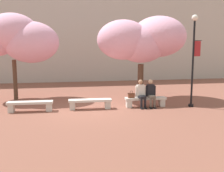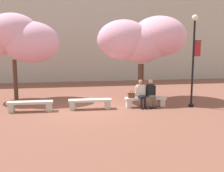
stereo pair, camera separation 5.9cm
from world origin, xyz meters
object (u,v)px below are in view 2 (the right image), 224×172
Objects in this scene: cherry_tree_main at (144,40)px; person_seated_right at (151,92)px; stone_bench_west_end at (30,105)px; stone_bench_near_west at (90,102)px; stone_bench_center at (146,100)px; person_seated_left at (141,92)px; lamp_post_with_banner at (194,53)px; cherry_tree_secondary at (17,39)px; handbag at (131,95)px.

person_seated_right is at bearing -96.04° from cherry_tree_main.
stone_bench_west_end is 2.61m from stone_bench_near_west.
person_seated_right reaches higher than stone_bench_near_west.
person_seated_left reaches higher than stone_bench_center.
stone_bench_near_west is 2.88m from person_seated_right.
stone_bench_west_end is 6.64m from cherry_tree_main.
person_seated_left is at bearing -109.10° from cherry_tree_main.
cherry_tree_secondary is at bearing 158.17° from lamp_post_with_banner.
stone_bench_west_end is 5.48m from person_seated_right.
stone_bench_near_west is 2.41m from person_seated_left.
stone_bench_near_west is at bearing 0.00° from stone_bench_west_end.
handbag is 3.46m from lamp_post_with_banner.
handbag is 0.07× the size of cherry_tree_main.
stone_bench_center is at bearing -0.27° from handbag.
stone_bench_west_end is 1.51× the size of person_seated_left.
stone_bench_near_west is 5.74× the size of handbag.
handbag is at bearing 172.81° from lamp_post_with_banner.
stone_bench_center is at bearing 12.74° from person_seated_left.
lamp_post_with_banner is (7.37, -0.35, 2.23)m from stone_bench_west_end.
person_seated_left is at bearing -7.10° from handbag.
person_seated_left reaches higher than stone_bench_near_west.
cherry_tree_secondary is at bearing 154.69° from person_seated_right.
stone_bench_west_end is at bearing 179.44° from person_seated_right.
stone_bench_west_end is at bearing 179.39° from person_seated_left.
person_seated_left is 3.02m from lamp_post_with_banner.
stone_bench_center is at bearing 0.00° from stone_bench_west_end.
cherry_tree_secondary reaches higher than person_seated_right.
cherry_tree_main reaches higher than stone_bench_center.
lamp_post_with_banner reaches higher than person_seated_right.
handbag is (-0.45, 0.06, -0.12)m from person_seated_left.
person_seated_left is 0.47m from handbag.
person_seated_right reaches higher than handbag.
cherry_tree_secondary reaches higher than cherry_tree_main.
person_seated_right is 3.81× the size of handbag.
cherry_tree_secondary reaches higher than stone_bench_west_end.
stone_bench_west_end is at bearing -72.73° from cherry_tree_secondary.
cherry_tree_secondary is (-6.15, 2.96, 2.92)m from stone_bench_center.
stone_bench_west_end is 5.00m from person_seated_left.
stone_bench_near_west is at bearing 178.92° from person_seated_right.
handbag is 0.07× the size of cherry_tree_secondary.
stone_bench_near_west is 5.46m from cherry_tree_secondary.
stone_bench_center is at bearing 170.62° from lamp_post_with_banner.
stone_bench_near_west is 0.41× the size of cherry_tree_main.
person_seated_right is at bearing -1.08° from stone_bench_near_west.
stone_bench_west_end is at bearing 177.25° from lamp_post_with_banner.
cherry_tree_main is at bearing 70.90° from person_seated_left.
person_seated_right is (0.24, -0.05, 0.39)m from stone_bench_center.
stone_bench_near_west is 5.26m from lamp_post_with_banner.
person_seated_right is at bearing -0.01° from person_seated_left.
stone_bench_center is 5.74× the size of handbag.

